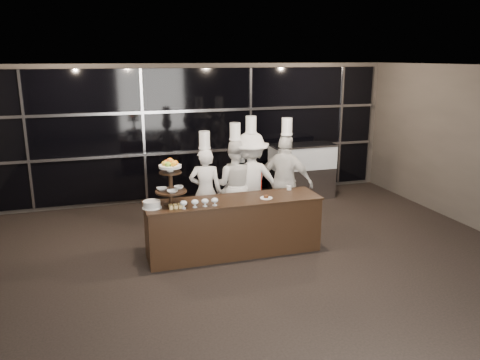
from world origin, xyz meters
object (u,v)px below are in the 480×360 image
object	(u,v)px
display_stand	(171,179)
display_case	(302,168)
chef_b	(235,184)
chef_a	(205,190)
buffet_counter	(234,226)
chef_c	(251,181)
chef_d	(285,182)
layer_cake	(152,205)

from	to	relation	value
display_stand	display_case	distance (m)	4.28
chef_b	chef_a	bearing A→B (deg)	-173.21
display_case	buffet_counter	bearing A→B (deg)	-132.97
display_stand	chef_a	bearing A→B (deg)	52.19
display_case	chef_c	xyz separation A→B (m)	(-1.74, -1.52, 0.23)
buffet_counter	chef_a	bearing A→B (deg)	103.24
buffet_counter	chef_d	xyz separation A→B (m)	(1.24, 0.81, 0.44)
chef_c	chef_d	distance (m)	0.64
chef_a	chef_c	distance (m)	0.87
layer_cake	display_case	world-z (taller)	display_case
chef_b	chef_c	size ratio (longest dim) A/B	0.95
chef_b	buffet_counter	bearing A→B (deg)	-108.01
buffet_counter	display_stand	bearing A→B (deg)	-179.99
layer_cake	chef_d	distance (m)	2.69
display_case	chef_c	world-z (taller)	chef_c
display_stand	chef_b	xyz separation A→B (m)	(1.34, 1.06, -0.48)
chef_b	display_case	bearing A→B (deg)	36.27
chef_c	chef_d	world-z (taller)	chef_c
chef_c	display_stand	bearing A→B (deg)	-147.92
buffet_counter	chef_d	size ratio (longest dim) A/B	1.36
layer_cake	display_stand	bearing A→B (deg)	9.26
chef_b	display_stand	bearing A→B (deg)	-141.80
display_case	chef_a	xyz separation A→B (m)	(-2.61, -1.56, 0.14)
buffet_counter	display_stand	size ratio (longest dim) A/B	3.81
display_stand	chef_a	distance (m)	1.35
display_stand	chef_d	xyz separation A→B (m)	(2.24, 0.81, -0.43)
chef_a	chef_c	world-z (taller)	chef_c
display_stand	chef_c	distance (m)	1.97
chef_a	chef_d	size ratio (longest dim) A/B	0.90
buffet_counter	chef_b	world-z (taller)	chef_b
chef_a	chef_d	world-z (taller)	chef_d
buffet_counter	layer_cake	bearing A→B (deg)	-177.81
display_stand	display_case	xyz separation A→B (m)	(3.37, 2.55, -0.65)
display_stand	layer_cake	size ratio (longest dim) A/B	2.48
chef_b	chef_d	size ratio (longest dim) A/B	0.96
buffet_counter	chef_a	world-z (taller)	chef_a
display_case	chef_d	bearing A→B (deg)	-123.21
chef_c	display_case	bearing A→B (deg)	41.19
display_stand	chef_d	distance (m)	2.42
buffet_counter	chef_a	size ratio (longest dim) A/B	1.51
chef_b	chef_d	xyz separation A→B (m)	(0.89, -0.25, 0.04)
display_case	chef_b	distance (m)	2.52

